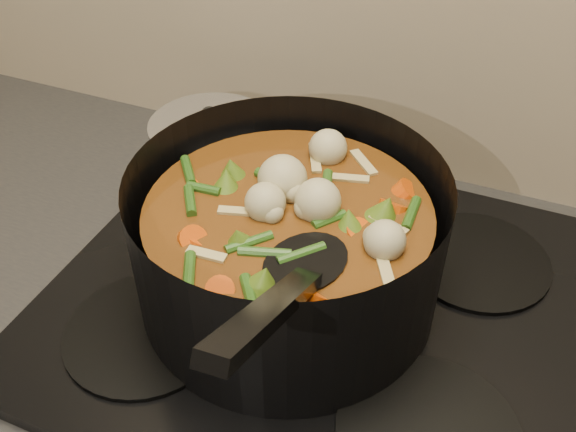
% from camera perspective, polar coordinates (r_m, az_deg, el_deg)
% --- Properties ---
extents(stovetop, '(0.62, 0.54, 0.03)m').
position_cam_1_polar(stovetop, '(0.77, 2.89, -7.52)').
color(stovetop, black).
rests_on(stovetop, counter).
extents(stockpot, '(0.38, 0.48, 0.25)m').
position_cam_1_polar(stockpot, '(0.71, 0.01, -2.58)').
color(stockpot, black).
rests_on(stockpot, stovetop).
extents(saucepan, '(0.17, 0.17, 0.14)m').
position_cam_1_polar(saucepan, '(0.89, -6.64, 5.18)').
color(saucepan, silver).
rests_on(saucepan, stovetop).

